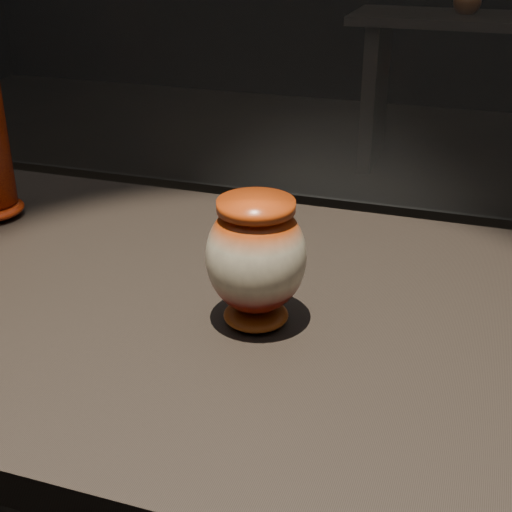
{
  "coord_description": "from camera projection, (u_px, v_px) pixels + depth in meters",
  "views": [
    {
      "loc": [
        0.42,
        -0.84,
        1.41
      ],
      "look_at": [
        0.16,
        -0.04,
        1.0
      ],
      "focal_mm": 50.0,
      "sensor_mm": 36.0,
      "label": 1
    }
  ],
  "objects": [
    {
      "name": "main_vase",
      "position": [
        256.0,
        258.0,
        0.93
      ],
      "size": [
        0.17,
        0.17,
        0.18
      ],
      "rotation": [
        0.0,
        0.0,
        0.36
      ],
      "color": "#621008",
      "rests_on": "display_plinth"
    },
    {
      "name": "display_plinth",
      "position": [
        175.0,
        434.0,
        1.18
      ],
      "size": [
        2.0,
        0.8,
        0.9
      ],
      "color": "black",
      "rests_on": "ground"
    }
  ]
}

